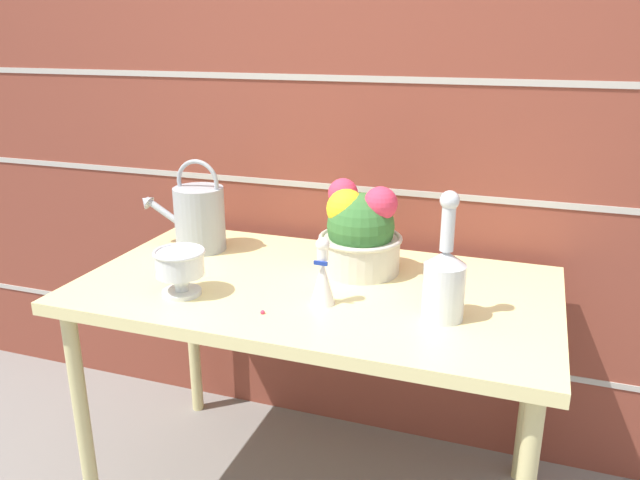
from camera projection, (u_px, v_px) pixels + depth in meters
The scene contains 8 objects.
brick_wall at pixel (362, 134), 2.08m from camera, with size 3.60×0.08×2.20m.
patio_table at pixel (316, 305), 1.80m from camera, with size 1.34×0.74×0.74m.
watering_can at pixel (199, 217), 2.03m from camera, with size 0.31×0.16×0.30m.
crystal_pedestal_bowl at pixel (180, 266), 1.68m from camera, with size 0.14×0.14×0.13m.
flower_planter at pixel (360, 232), 1.84m from camera, with size 0.25×0.25×0.27m.
glass_decanter at pixel (444, 278), 1.53m from camera, with size 0.10×0.10×0.33m.
figurine_vase at pixel (323, 277), 1.62m from camera, with size 0.07×0.07×0.18m.
fallen_petal at pixel (263, 312), 1.59m from camera, with size 0.01×0.01×0.01m.
Camera 1 is at (0.55, -1.55, 1.42)m, focal length 35.00 mm.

